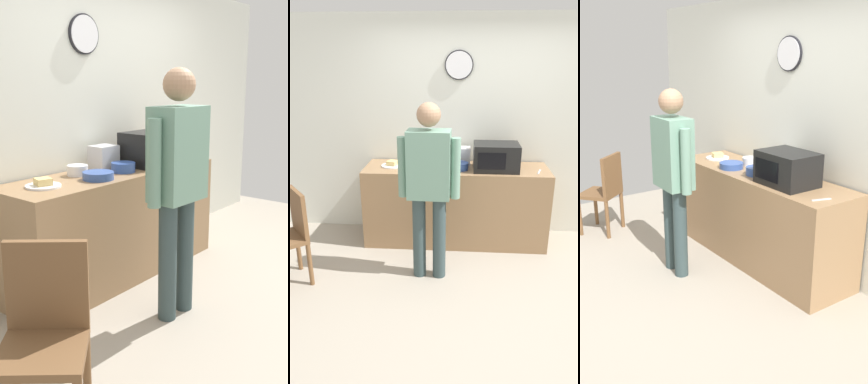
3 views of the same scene
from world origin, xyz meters
The scene contains 13 objects.
ground_plane centered at (0.00, 0.00, 0.00)m, with size 6.00×6.00×0.00m, color #9E9384.
back_wall centered at (0.00, 1.60, 1.30)m, with size 5.40×0.13×2.60m.
kitchen_counter centered at (-0.25, 1.22, 0.46)m, with size 2.12×0.62×0.92m, color #93704C.
microwave centered at (0.19, 1.17, 1.07)m, with size 0.50×0.39×0.30m.
sandwich_plate centered at (-0.99, 1.22, 0.94)m, with size 0.26×0.26×0.07m.
salad_bowl centered at (-0.21, 1.14, 0.96)m, with size 0.20×0.20×0.08m, color #33519E.
cereal_bowl centered at (-0.55, 1.34, 0.96)m, with size 0.17×0.17×0.08m, color white.
mixing_bowl centered at (-0.56, 1.10, 0.95)m, with size 0.24×0.24×0.06m, color #33519E.
toaster centered at (-0.20, 1.38, 1.02)m, with size 0.22×0.18×0.20m, color silver.
fork_utensil centered at (0.20, 1.48, 0.93)m, with size 0.17×0.02×0.01m, color silver.
spoon_utensil centered at (0.67, 1.10, 0.93)m, with size 0.17×0.02×0.01m, color silver.
person_standing centered at (-0.49, 0.39, 1.03)m, with size 0.59×0.25×1.75m.
wooden_chair centered at (-1.83, 0.20, 0.52)m, with size 0.56×0.56×0.94m.
Camera 2 is at (-0.19, -2.98, 2.14)m, focal length 35.30 mm.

